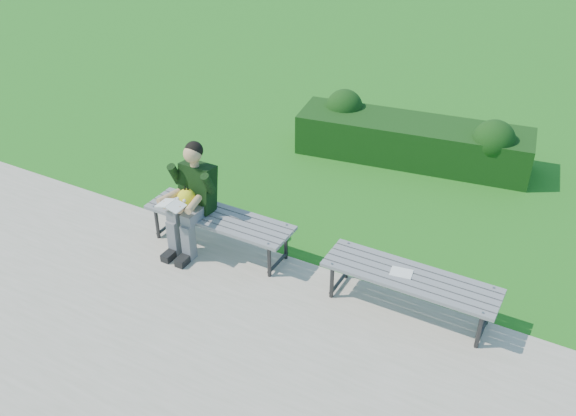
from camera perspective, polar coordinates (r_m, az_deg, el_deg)
ground at (r=7.57m, az=-0.78°, el=-4.16°), size 80.00×80.00×0.00m
walkway at (r=6.46m, az=-8.60°, el=-12.18°), size 30.00×3.50×0.02m
hedge at (r=9.60m, az=11.11°, el=6.12°), size 3.44×1.33×0.86m
bench_left at (r=7.46m, az=-6.15°, el=-1.05°), size 1.80×0.50×0.46m
bench_right at (r=6.64m, az=10.81°, el=-6.31°), size 1.80×0.50×0.46m
seated_boy at (r=7.40m, az=-8.61°, el=1.16°), size 0.56×0.76×1.31m
paper_sheet at (r=6.63m, az=10.05°, el=-5.67°), size 0.24×0.19×0.01m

